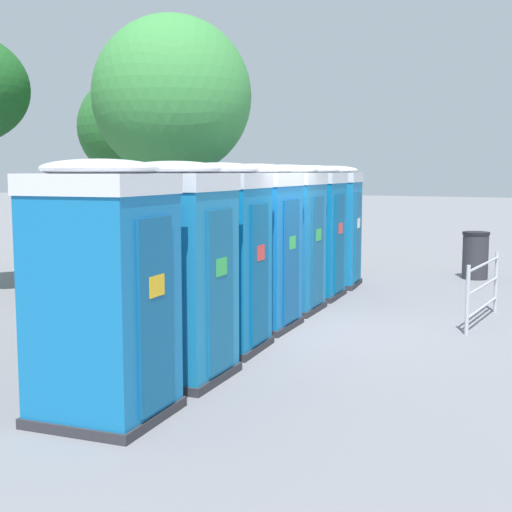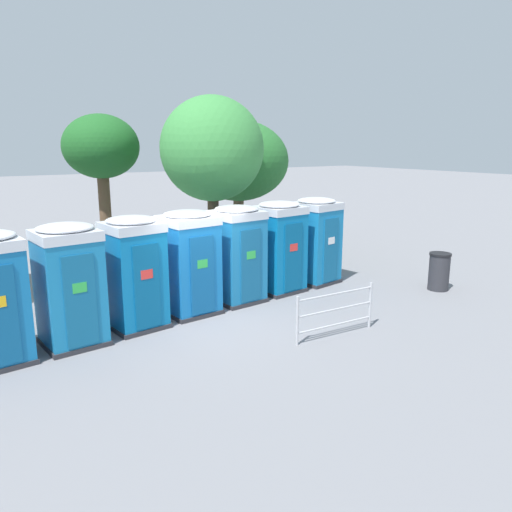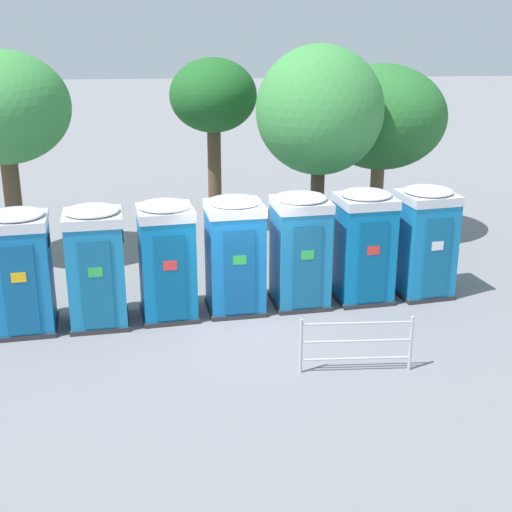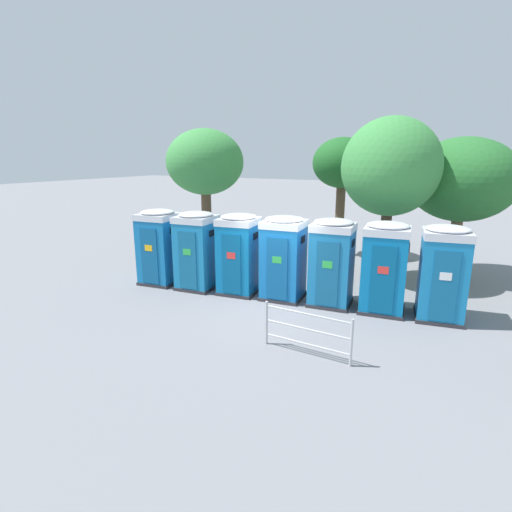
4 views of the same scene
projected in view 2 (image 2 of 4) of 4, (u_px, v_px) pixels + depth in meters
ground_plane at (204, 319)px, 11.87m from camera, size 120.00×120.00×0.00m
portapotty_1 at (70, 285)px, 10.11m from camera, size 1.31×1.31×2.54m
portapotty_2 at (134, 272)px, 11.08m from camera, size 1.31×1.34×2.54m
portapotty_3 at (189, 262)px, 12.02m from camera, size 1.33×1.32×2.54m
portapotty_4 at (237, 254)px, 12.93m from camera, size 1.31×1.32×2.54m
portapotty_5 at (279, 246)px, 13.84m from camera, size 1.35×1.34×2.54m
portapotty_6 at (316, 240)px, 14.74m from camera, size 1.36×1.38×2.54m
street_tree_0 at (238, 161)px, 18.04m from camera, size 3.64×3.64×4.90m
street_tree_2 at (212, 150)px, 15.25m from camera, size 3.18×3.18×5.51m
street_tree_3 at (101, 149)px, 16.42m from camera, size 2.49×2.49×5.03m
trash_can at (439, 271)px, 14.11m from camera, size 0.60×0.60×1.07m
event_barrier at (335, 311)px, 10.70m from camera, size 2.06×0.13×1.05m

